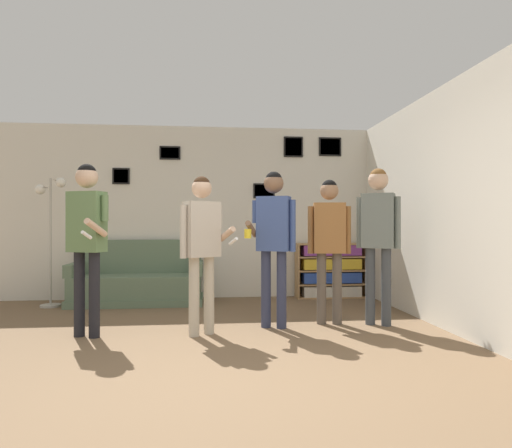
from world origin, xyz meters
name	(u,v)px	position (x,y,z in m)	size (l,w,h in m)	color
ground_plane	(215,384)	(0.00, 0.00, 0.00)	(20.00, 20.00, 0.00)	brown
wall_back	(212,212)	(0.01, 3.95, 1.36)	(7.45, 0.08, 2.70)	silver
wall_right	(425,208)	(2.55, 1.96, 1.35)	(0.06, 6.32, 2.70)	silver
couch	(138,283)	(-1.08, 3.53, 0.30)	(1.89, 0.80, 0.92)	#5B7056
bookshelf	(331,270)	(1.87, 3.73, 0.43)	(1.11, 0.30, 0.86)	#A87F51
floor_lamp	(51,224)	(-2.26, 3.35, 1.16)	(0.42, 0.28, 1.82)	#ADA89E
person_player_foreground_left	(87,229)	(-1.30, 1.52, 1.11)	(0.47, 0.58, 1.78)	black
person_player_foreground_center	(202,237)	(-0.12, 1.49, 1.02)	(0.59, 0.37, 1.66)	#B7AD99
person_watcher_holding_cup	(274,231)	(0.67, 1.74, 1.09)	(0.58, 0.38, 1.75)	#2D334C
person_spectator_near_bookshelf	(329,235)	(1.35, 1.87, 1.03)	(0.49, 0.25, 1.68)	brown
person_spectator_far_right	(378,227)	(1.89, 1.75, 1.12)	(0.44, 0.35, 1.80)	#3D4247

